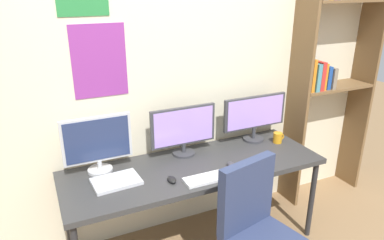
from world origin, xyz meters
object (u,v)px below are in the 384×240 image
at_px(monitor_left, 97,143).
at_px(monitor_right, 255,115).
at_px(desk, 195,171).
at_px(keyboard_main, 209,178).
at_px(monitor_center, 183,129).
at_px(mouse_right_side, 172,180).
at_px(mouse_left_side, 232,165).
at_px(laptop_closed, 116,181).
at_px(bookshelf, 331,57).
at_px(coffee_mug, 278,138).

bearing_deg(monitor_left, monitor_right, -0.00).
distance_m(desk, keyboard_main, 0.24).
distance_m(monitor_center, mouse_right_side, 0.48).
distance_m(mouse_left_side, mouse_right_side, 0.49).
bearing_deg(mouse_left_side, desk, 149.99).
relative_size(monitor_center, mouse_left_side, 5.60).
bearing_deg(keyboard_main, monitor_center, 90.00).
bearing_deg(laptop_closed, keyboard_main, -24.06).
relative_size(mouse_right_side, laptop_closed, 0.30).
relative_size(bookshelf, laptop_closed, 6.86).
bearing_deg(monitor_left, desk, -17.62).
relative_size(bookshelf, monitor_right, 3.68).
relative_size(monitor_center, monitor_right, 0.90).
relative_size(monitor_left, keyboard_main, 1.38).
xyz_separation_m(bookshelf, mouse_right_side, (-1.72, -0.38, -0.65)).
bearing_deg(mouse_left_side, keyboard_main, -159.26).
relative_size(bookshelf, monitor_left, 4.46).
bearing_deg(monitor_left, laptop_closed, -72.94).
height_order(monitor_left, mouse_right_side, monitor_left).
relative_size(bookshelf, monitor_center, 4.08).
bearing_deg(laptop_closed, mouse_right_side, -25.87).
relative_size(desk, laptop_closed, 6.18).
distance_m(desk, laptop_closed, 0.61).
xyz_separation_m(mouse_right_side, coffee_mug, (1.08, 0.23, 0.03)).
height_order(mouse_left_side, mouse_right_side, same).
bearing_deg(mouse_right_side, monitor_center, 55.75).
xyz_separation_m(keyboard_main, coffee_mug, (0.83, 0.31, 0.04)).
xyz_separation_m(desk, monitor_left, (-0.67, 0.21, 0.28)).
xyz_separation_m(desk, coffee_mug, (0.83, 0.08, 0.10)).
height_order(mouse_left_side, laptop_closed, mouse_left_side).
height_order(desk, keyboard_main, keyboard_main).
xyz_separation_m(monitor_left, keyboard_main, (0.67, -0.44, -0.22)).
bearing_deg(mouse_right_side, mouse_left_side, 1.39).
bearing_deg(bookshelf, mouse_right_side, -167.56).
bearing_deg(mouse_right_side, desk, 31.37).
distance_m(desk, monitor_left, 0.76).
xyz_separation_m(monitor_right, keyboard_main, (-0.67, -0.44, -0.22)).
bearing_deg(laptop_closed, desk, -3.07).
relative_size(monitor_center, laptop_closed, 1.68).
bearing_deg(monitor_center, desk, -90.00).
bearing_deg(bookshelf, mouse_left_side, -163.40).
distance_m(bookshelf, monitor_left, 2.19).
bearing_deg(mouse_right_side, coffee_mug, 11.99).
bearing_deg(coffee_mug, mouse_left_side, -159.79).
distance_m(monitor_left, mouse_right_side, 0.60).
bearing_deg(bookshelf, coffee_mug, -166.82).
bearing_deg(mouse_left_side, monitor_center, 124.40).
xyz_separation_m(monitor_right, laptop_closed, (-1.27, -0.22, -0.22)).
bearing_deg(laptop_closed, bookshelf, 2.83).
distance_m(desk, mouse_left_side, 0.29).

